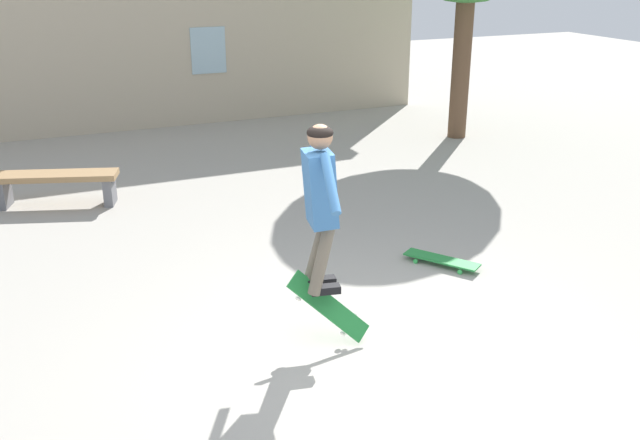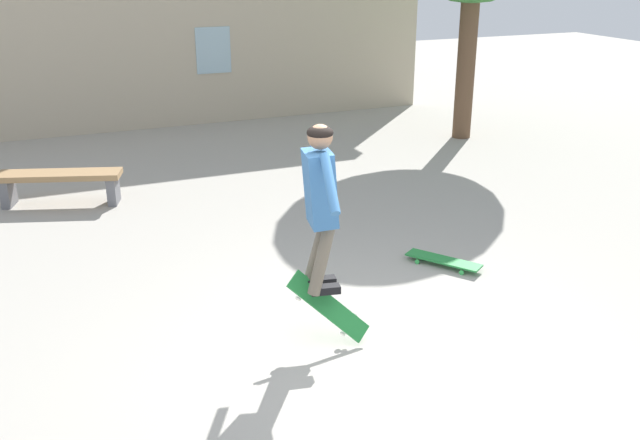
% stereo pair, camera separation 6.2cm
% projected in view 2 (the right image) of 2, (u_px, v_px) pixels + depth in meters
% --- Properties ---
extents(ground_plane, '(40.00, 40.00, 0.00)m').
position_uv_depth(ground_plane, '(367.00, 359.00, 6.19)').
color(ground_plane, '#A39E93').
extents(building_backdrop, '(12.20, 0.52, 5.53)m').
position_uv_depth(building_backdrop, '(148.00, 14.00, 13.60)').
color(building_backdrop, '#B7A88E').
rests_on(building_backdrop, ground_plane).
extents(park_bench, '(1.71, 0.92, 0.46)m').
position_uv_depth(park_bench, '(60.00, 181.00, 9.83)').
color(park_bench, '#99754C').
rests_on(park_bench, ground_plane).
extents(skater, '(0.35, 1.21, 1.49)m').
position_uv_depth(skater, '(320.00, 195.00, 5.98)').
color(skater, teal).
extents(skateboard_flipping, '(0.71, 0.39, 0.66)m').
position_uv_depth(skateboard_flipping, '(328.00, 307.00, 6.33)').
color(skateboard_flipping, '#237F38').
extents(skateboard_resting, '(0.65, 0.83, 0.08)m').
position_uv_depth(skateboard_resting, '(443.00, 260.00, 7.98)').
color(skateboard_resting, '#237F38').
rests_on(skateboard_resting, ground_plane).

